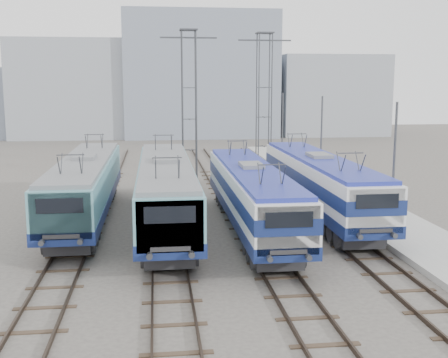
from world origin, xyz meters
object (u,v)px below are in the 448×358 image
(locomotive_far_right, at_px, (319,180))
(mast_rear, at_px, (282,132))
(locomotive_center_right, at_px, (252,192))
(catenary_tower_east, at_px, (264,98))
(locomotive_far_left, at_px, (85,184))
(catenary_tower_west, at_px, (189,99))
(mast_front, at_px, (393,175))
(locomotive_center_left, at_px, (166,188))
(mast_mid, at_px, (321,147))

(locomotive_far_right, relative_size, mast_rear, 2.52)
(locomotive_center_right, bearing_deg, catenary_tower_east, 77.22)
(locomotive_far_left, bearing_deg, catenary_tower_west, 63.14)
(mast_front, bearing_deg, mast_rear, 90.00)
(locomotive_far_left, height_order, locomotive_center_left, locomotive_center_left)
(locomotive_center_right, xyz_separation_m, catenary_tower_west, (-2.25, 16.74, 4.45))
(mast_mid, bearing_deg, locomotive_far_left, -160.85)
(locomotive_far_right, distance_m, catenary_tower_east, 16.59)
(locomotive_far_left, relative_size, catenary_tower_east, 1.48)
(locomotive_center_left, relative_size, catenary_tower_east, 1.52)
(mast_front, height_order, mast_rear, same)
(mast_front, height_order, mast_mid, same)
(locomotive_center_right, bearing_deg, catenary_tower_west, 97.65)
(locomotive_far_left, height_order, locomotive_center_right, locomotive_far_left)
(locomotive_far_right, relative_size, catenary_tower_west, 1.47)
(catenary_tower_east, bearing_deg, locomotive_far_right, -89.10)
(catenary_tower_east, xyz_separation_m, mast_mid, (2.10, -10.00, -3.14))
(locomotive_far_right, height_order, catenary_tower_west, catenary_tower_west)
(locomotive_center_left, distance_m, locomotive_center_right, 4.65)
(mast_front, distance_m, mast_rear, 24.00)
(locomotive_far_right, bearing_deg, mast_rear, 84.13)
(locomotive_far_left, xyz_separation_m, locomotive_center_right, (9.00, -3.41, -0.02))
(locomotive_far_right, distance_m, mast_rear, 18.13)
(locomotive_center_left, height_order, mast_front, mast_front)
(locomotive_center_left, xyz_separation_m, mast_mid, (10.85, 7.58, 1.24))
(locomotive_far_left, height_order, locomotive_far_right, locomotive_far_left)
(locomotive_center_right, xyz_separation_m, mast_mid, (6.35, 8.74, 1.30))
(locomotive_center_right, bearing_deg, mast_front, -27.15)
(locomotive_far_left, bearing_deg, mast_rear, 48.47)
(catenary_tower_west, distance_m, catenary_tower_east, 6.80)
(catenary_tower_west, distance_m, mast_rear, 9.99)
(mast_rear, bearing_deg, catenary_tower_east, -136.40)
(locomotive_center_right, bearing_deg, mast_mid, 54.01)
(locomotive_center_right, xyz_separation_m, locomotive_far_right, (4.50, 2.75, 0.06))
(locomotive_center_left, distance_m, mast_front, 11.78)
(locomotive_center_left, height_order, catenary_tower_east, catenary_tower_east)
(catenary_tower_west, bearing_deg, locomotive_center_left, -98.22)
(locomotive_center_right, relative_size, mast_mid, 2.45)
(mast_mid, distance_m, mast_rear, 12.00)
(locomotive_far_right, distance_m, mast_front, 6.41)
(locomotive_center_left, bearing_deg, catenary_tower_west, 81.78)
(locomotive_center_left, height_order, locomotive_center_right, locomotive_center_left)
(locomotive_far_right, bearing_deg, catenary_tower_east, 90.90)
(locomotive_far_left, relative_size, mast_mid, 2.54)
(locomotive_center_left, relative_size, mast_front, 2.60)
(locomotive_far_left, bearing_deg, locomotive_center_left, -26.52)
(locomotive_center_right, xyz_separation_m, mast_front, (6.35, -3.26, 1.30))
(locomotive_center_left, height_order, catenary_tower_west, catenary_tower_west)
(catenary_tower_west, bearing_deg, locomotive_center_right, -82.35)
(locomotive_far_left, relative_size, mast_rear, 2.54)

